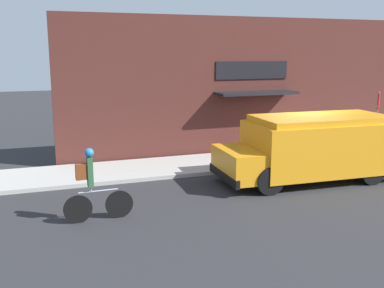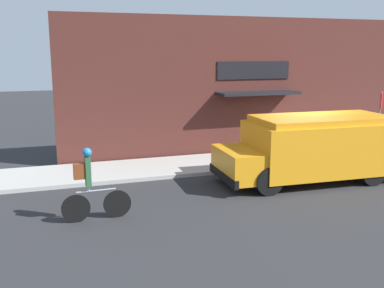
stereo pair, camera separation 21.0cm
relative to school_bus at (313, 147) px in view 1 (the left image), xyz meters
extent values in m
plane|color=#2B2B2D|center=(0.58, 1.52, -1.05)|extent=(70.00, 70.00, 0.00)
cube|color=#ADAAA3|center=(0.58, 2.76, -0.99)|extent=(28.00, 2.47, 0.12)
cube|color=#4C231E|center=(0.58, 4.16, 1.51)|extent=(15.72, 0.18, 5.11)
cube|color=black|center=(-0.05, 4.05, 2.12)|extent=(2.94, 0.05, 0.66)
cube|color=black|center=(-0.05, 3.61, 1.30)|extent=(3.09, 0.91, 0.10)
cube|color=orange|center=(0.27, -0.01, -0.01)|extent=(4.48, 2.32, 1.52)
cube|color=orange|center=(-2.42, 0.10, -0.35)|extent=(1.05, 2.01, 0.83)
cube|color=orange|center=(0.27, -0.01, 0.84)|extent=(4.13, 2.13, 0.18)
cube|color=black|center=(-2.86, 0.11, -0.67)|extent=(0.20, 2.10, 0.24)
cube|color=red|center=(-0.89, 1.36, 0.06)|extent=(0.04, 0.44, 0.44)
cylinder|color=black|center=(-1.85, 0.99, -0.65)|extent=(0.80, 0.29, 0.79)
cylinder|color=black|center=(-1.92, -0.84, -0.65)|extent=(0.80, 0.29, 0.79)
cylinder|color=black|center=(1.48, 0.85, -0.65)|extent=(0.80, 0.29, 0.79)
cylinder|color=black|center=(1.41, -0.97, -0.65)|extent=(0.80, 0.29, 0.79)
cylinder|color=black|center=(-6.11, -1.20, -0.72)|extent=(0.66, 0.06, 0.66)
cylinder|color=black|center=(-7.06, -1.24, -0.72)|extent=(0.66, 0.06, 0.66)
cylinder|color=#999EA3|center=(-6.59, -1.22, -0.34)|extent=(0.91, 0.07, 0.04)
cylinder|color=#999EA3|center=(-6.75, -1.23, -0.28)|extent=(0.04, 0.04, 0.12)
cube|color=#2D5B38|center=(-6.75, -1.23, 0.13)|extent=(0.13, 0.20, 0.69)
sphere|color=#2375B7|center=(-6.75, -1.23, 0.58)|extent=(0.21, 0.21, 0.21)
cube|color=brown|center=(-6.94, -1.23, 0.16)|extent=(0.26, 0.15, 0.36)
cylinder|color=slate|center=(4.15, 2.06, 0.23)|extent=(0.07, 0.07, 2.31)
cube|color=red|center=(4.15, 2.01, 1.03)|extent=(0.45, 0.45, 0.60)
cylinder|color=slate|center=(-0.23, 2.87, -0.46)|extent=(0.49, 0.49, 0.94)
cylinder|color=black|center=(-0.23, 2.87, 0.03)|extent=(0.50, 0.50, 0.04)
camera|label=1|loc=(-7.84, -11.26, 2.80)|focal=42.00mm
camera|label=2|loc=(-7.64, -11.33, 2.80)|focal=42.00mm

